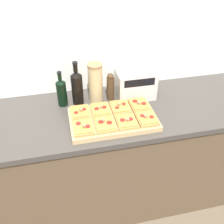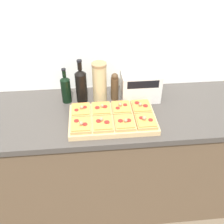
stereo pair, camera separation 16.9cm
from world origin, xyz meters
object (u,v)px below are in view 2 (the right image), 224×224
Objects in this scene: cutting_board at (112,119)px; wine_bottle at (81,85)px; pepper_mill at (115,87)px; toaster_oven at (140,85)px; olive_oil_bottle at (66,89)px; grain_jar_tall at (100,82)px.

wine_bottle is at bearing 126.08° from cutting_board.
toaster_oven is (0.18, -0.00, 0.00)m from pepper_mill.
olive_oil_bottle is at bearing 180.00° from pepper_mill.
cutting_board is 2.67× the size of pepper_mill.
grain_jar_tall is (0.24, -0.00, 0.04)m from olive_oil_bottle.
grain_jar_tall reaches higher than cutting_board.
olive_oil_bottle is 0.34m from pepper_mill.
wine_bottle reaches higher than cutting_board.
pepper_mill is (0.11, 0.00, -0.04)m from grain_jar_tall.
wine_bottle is at bearing -180.00° from pepper_mill.
wine_bottle is 0.42m from toaster_oven.
grain_jar_tall is at bearing 103.64° from cutting_board.
olive_oil_bottle reaches higher than pepper_mill.
wine_bottle is at bearing 179.88° from toaster_oven.
pepper_mill is at bearing 0.00° from wine_bottle.
toaster_oven reaches higher than cutting_board.
wine_bottle is (-0.19, 0.27, 0.11)m from cutting_board.
cutting_board is 0.35m from wine_bottle.
toaster_oven is (0.42, -0.00, -0.03)m from wine_bottle.
pepper_mill is (0.24, 0.00, -0.03)m from wine_bottle.
grain_jar_tall is at bearing 179.83° from toaster_oven.
olive_oil_bottle is 1.25× the size of pepper_mill.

